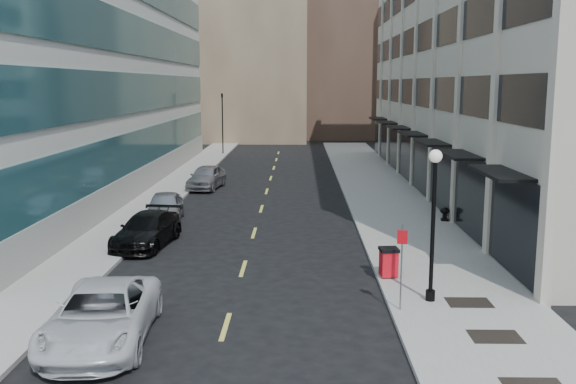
{
  "coord_description": "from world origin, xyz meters",
  "views": [
    {
      "loc": [
        2.16,
        -15.9,
        7.06
      ],
      "look_at": [
        1.72,
        8.81,
        2.87
      ],
      "focal_mm": 40.0,
      "sensor_mm": 36.0,
      "label": 1
    }
  ],
  "objects_px": {
    "car_white_van": "(102,315)",
    "lamppost": "(433,211)",
    "traffic_signal": "(222,97)",
    "car_black_pickup": "(147,230)",
    "car_silver_sedan": "(165,207)",
    "urn_planter": "(445,213)",
    "sign_post": "(402,256)",
    "trash_bin": "(389,261)",
    "car_grey_sedan": "(206,177)"
  },
  "relations": [
    {
      "from": "car_black_pickup",
      "to": "urn_planter",
      "type": "bearing_deg",
      "value": 25.9
    },
    {
      "from": "urn_planter",
      "to": "traffic_signal",
      "type": "bearing_deg",
      "value": 115.45
    },
    {
      "from": "car_grey_sedan",
      "to": "urn_planter",
      "type": "bearing_deg",
      "value": -30.68
    },
    {
      "from": "car_white_van",
      "to": "car_black_pickup",
      "type": "xyz_separation_m",
      "value": [
        -1.27,
        10.67,
        -0.07
      ]
    },
    {
      "from": "car_black_pickup",
      "to": "car_white_van",
      "type": "bearing_deg",
      "value": -76.18
    },
    {
      "from": "car_black_pickup",
      "to": "sign_post",
      "type": "distance_m",
      "value": 12.93
    },
    {
      "from": "car_black_pickup",
      "to": "sign_post",
      "type": "height_order",
      "value": "sign_post"
    },
    {
      "from": "traffic_signal",
      "to": "car_white_van",
      "type": "bearing_deg",
      "value": -87.27
    },
    {
      "from": "car_white_van",
      "to": "car_black_pickup",
      "type": "height_order",
      "value": "car_white_van"
    },
    {
      "from": "trash_bin",
      "to": "sign_post",
      "type": "bearing_deg",
      "value": -97.89
    },
    {
      "from": "traffic_signal",
      "to": "sign_post",
      "type": "relative_size",
      "value": 2.59
    },
    {
      "from": "lamppost",
      "to": "sign_post",
      "type": "distance_m",
      "value": 1.87
    },
    {
      "from": "car_grey_sedan",
      "to": "lamppost",
      "type": "relative_size",
      "value": 0.95
    },
    {
      "from": "urn_planter",
      "to": "car_white_van",
      "type": "bearing_deg",
      "value": -129.65
    },
    {
      "from": "sign_post",
      "to": "urn_planter",
      "type": "height_order",
      "value": "sign_post"
    },
    {
      "from": "car_white_van",
      "to": "trash_bin",
      "type": "bearing_deg",
      "value": 29.83
    },
    {
      "from": "sign_post",
      "to": "traffic_signal",
      "type": "bearing_deg",
      "value": 116.31
    },
    {
      "from": "car_grey_sedan",
      "to": "trash_bin",
      "type": "relative_size",
      "value": 4.42
    },
    {
      "from": "sign_post",
      "to": "car_grey_sedan",
      "type": "bearing_deg",
      "value": 124.34
    },
    {
      "from": "car_white_van",
      "to": "sign_post",
      "type": "relative_size",
      "value": 2.1
    },
    {
      "from": "lamppost",
      "to": "traffic_signal",
      "type": "bearing_deg",
      "value": 105.13
    },
    {
      "from": "car_silver_sedan",
      "to": "urn_planter",
      "type": "xyz_separation_m",
      "value": [
        14.4,
        -0.24,
        -0.19
      ]
    },
    {
      "from": "car_white_van",
      "to": "urn_planter",
      "type": "relative_size",
      "value": 8.2
    },
    {
      "from": "car_white_van",
      "to": "lamppost",
      "type": "bearing_deg",
      "value": 14.56
    },
    {
      "from": "car_white_van",
      "to": "lamppost",
      "type": "relative_size",
      "value": 1.13
    },
    {
      "from": "traffic_signal",
      "to": "car_silver_sedan",
      "type": "height_order",
      "value": "traffic_signal"
    },
    {
      "from": "sign_post",
      "to": "car_black_pickup",
      "type": "bearing_deg",
      "value": 152.5
    },
    {
      "from": "car_silver_sedan",
      "to": "urn_planter",
      "type": "distance_m",
      "value": 14.4
    },
    {
      "from": "car_silver_sedan",
      "to": "lamppost",
      "type": "relative_size",
      "value": 0.89
    },
    {
      "from": "sign_post",
      "to": "lamppost",
      "type": "bearing_deg",
      "value": 51.46
    },
    {
      "from": "traffic_signal",
      "to": "car_black_pickup",
      "type": "distance_m",
      "value": 36.91
    },
    {
      "from": "car_white_van",
      "to": "car_silver_sedan",
      "type": "distance_m",
      "value": 15.82
    },
    {
      "from": "car_grey_sedan",
      "to": "sign_post",
      "type": "bearing_deg",
      "value": -61.15
    },
    {
      "from": "car_white_van",
      "to": "traffic_signal",
      "type": "bearing_deg",
      "value": 88.81
    },
    {
      "from": "sign_post",
      "to": "car_white_van",
      "type": "bearing_deg",
      "value": -151.88
    },
    {
      "from": "car_white_van",
      "to": "sign_post",
      "type": "xyz_separation_m",
      "value": [
        8.55,
        2.35,
        1.07
      ]
    },
    {
      "from": "trash_bin",
      "to": "urn_planter",
      "type": "height_order",
      "value": "trash_bin"
    },
    {
      "from": "car_black_pickup",
      "to": "lamppost",
      "type": "bearing_deg",
      "value": -27.26
    },
    {
      "from": "car_grey_sedan",
      "to": "trash_bin",
      "type": "distance_m",
      "value": 22.56
    },
    {
      "from": "traffic_signal",
      "to": "urn_planter",
      "type": "distance_m",
      "value": 35.51
    },
    {
      "from": "car_white_van",
      "to": "car_grey_sedan",
      "type": "relative_size",
      "value": 1.19
    },
    {
      "from": "trash_bin",
      "to": "lamppost",
      "type": "distance_m",
      "value": 3.62
    },
    {
      "from": "car_black_pickup",
      "to": "car_silver_sedan",
      "type": "height_order",
      "value": "car_silver_sedan"
    },
    {
      "from": "car_grey_sedan",
      "to": "trash_bin",
      "type": "xyz_separation_m",
      "value": [
        9.54,
        -20.45,
        -0.08
      ]
    },
    {
      "from": "trash_bin",
      "to": "urn_planter",
      "type": "distance_m",
      "value": 10.59
    },
    {
      "from": "car_silver_sedan",
      "to": "sign_post",
      "type": "bearing_deg",
      "value": -58.99
    },
    {
      "from": "traffic_signal",
      "to": "car_silver_sedan",
      "type": "distance_m",
      "value": 31.88
    },
    {
      "from": "car_black_pickup",
      "to": "lamppost",
      "type": "relative_size",
      "value": 0.99
    },
    {
      "from": "car_silver_sedan",
      "to": "car_grey_sedan",
      "type": "bearing_deg",
      "value": 80.37
    },
    {
      "from": "car_black_pickup",
      "to": "trash_bin",
      "type": "relative_size",
      "value": 4.62
    }
  ]
}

